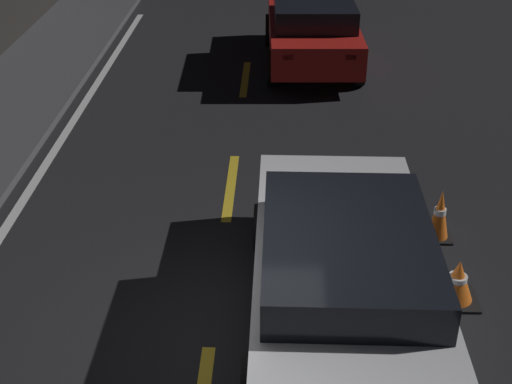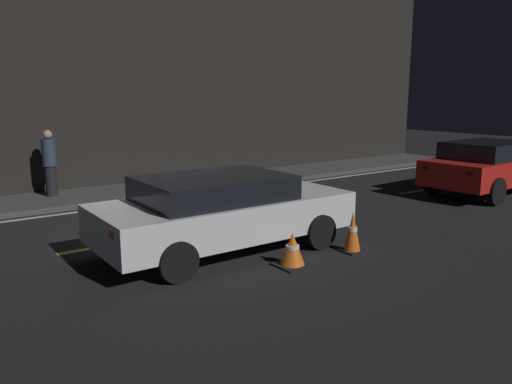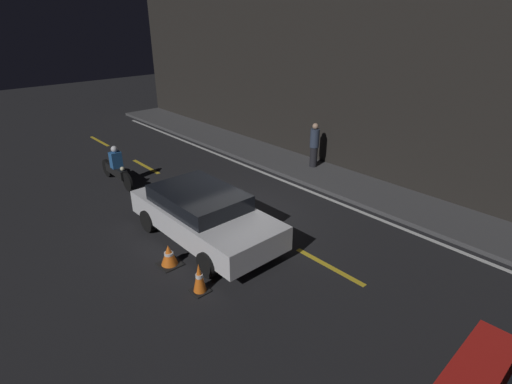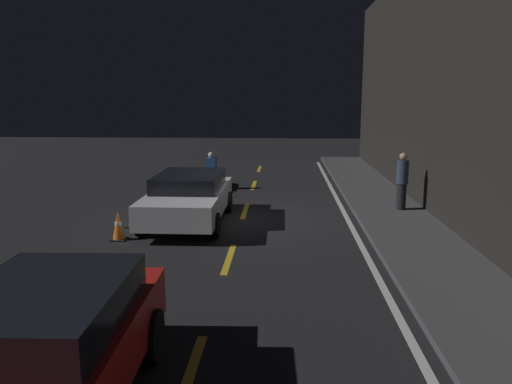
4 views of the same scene
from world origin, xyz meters
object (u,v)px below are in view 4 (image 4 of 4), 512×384
at_px(taxi_red, 41,351).
at_px(traffic_cone_mid, 118,226).
at_px(pedestrian, 402,181).
at_px(motorcycle, 212,174).
at_px(sedan_white, 189,196).
at_px(traffic_cone_near, 136,216).

distance_m(taxi_red, traffic_cone_mid, 6.90).
xyz_separation_m(traffic_cone_mid, pedestrian, (-3.16, 7.40, 0.63)).
height_order(motorcycle, traffic_cone_mid, motorcycle).
relative_size(sedan_white, motorcycle, 1.89).
bearing_deg(motorcycle, pedestrian, 59.90).
xyz_separation_m(motorcycle, traffic_cone_near, (5.56, -1.25, -0.30)).
bearing_deg(motorcycle, taxi_red, 1.73).
relative_size(sedan_white, pedestrian, 2.67).
xyz_separation_m(taxi_red, pedestrian, (-9.89, 5.97, 0.19)).
bearing_deg(taxi_red, motorcycle, 178.74).
bearing_deg(traffic_cone_near, traffic_cone_mid, -1.50).
bearing_deg(pedestrian, motorcycle, -121.19).
relative_size(taxi_red, traffic_cone_near, 7.72).
bearing_deg(traffic_cone_near, motorcycle, 167.32).
height_order(sedan_white, motorcycle, motorcycle).
relative_size(motorcycle, traffic_cone_mid, 3.31).
relative_size(traffic_cone_near, traffic_cone_mid, 0.76).
distance_m(motorcycle, traffic_cone_mid, 6.99).
bearing_deg(pedestrian, taxi_red, -31.09).
height_order(sedan_white, traffic_cone_near, sedan_white).
relative_size(taxi_red, traffic_cone_mid, 5.88).
bearing_deg(traffic_cone_mid, motorcycle, 169.40).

